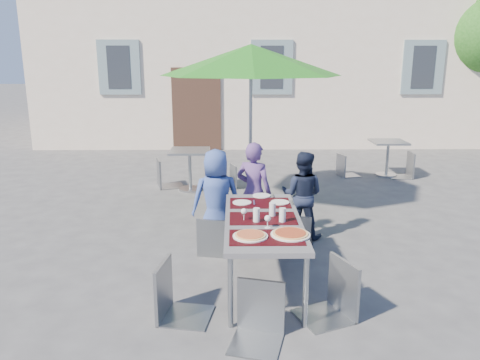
{
  "coord_description": "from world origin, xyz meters",
  "views": [
    {
      "loc": [
        -1.01,
        -5.14,
        2.38
      ],
      "look_at": [
        -0.93,
        0.45,
        0.94
      ],
      "focal_mm": 35.0,
      "sensor_mm": 36.0,
      "label": 1
    }
  ],
  "objects_px": {
    "chair_1": "(270,211)",
    "patio_umbrella": "(251,61)",
    "chair_0": "(215,213)",
    "child_2": "(302,195)",
    "child_0": "(216,199)",
    "chair_3": "(173,257)",
    "chair_4": "(336,256)",
    "cafe_table_1": "(388,152)",
    "chair_2": "(296,209)",
    "chair_5": "(259,279)",
    "dining_table": "(263,223)",
    "cafe_table_0": "(190,162)",
    "bg_chair_l_1": "(346,152)",
    "bg_chair_r_0": "(229,163)",
    "pizza_near_left": "(250,235)",
    "pizza_near_right": "(290,234)",
    "bg_chair_l_0": "(164,156)",
    "bg_chair_r_1": "(407,150)",
    "child_1": "(254,192)"
  },
  "relations": [
    {
      "from": "chair_3",
      "to": "pizza_near_right",
      "type": "bearing_deg",
      "value": 8.72
    },
    {
      "from": "dining_table",
      "to": "pizza_near_right",
      "type": "xyz_separation_m",
      "value": [
        0.23,
        -0.5,
        0.07
      ]
    },
    {
      "from": "child_2",
      "to": "cafe_table_1",
      "type": "height_order",
      "value": "child_2"
    },
    {
      "from": "bg_chair_r_1",
      "to": "chair_1",
      "type": "bearing_deg",
      "value": -128.85
    },
    {
      "from": "chair_5",
      "to": "bg_chair_r_0",
      "type": "xyz_separation_m",
      "value": [
        -0.31,
        5.05,
        -0.08
      ]
    },
    {
      "from": "cafe_table_1",
      "to": "chair_2",
      "type": "bearing_deg",
      "value": -121.51
    },
    {
      "from": "chair_4",
      "to": "cafe_table_1",
      "type": "xyz_separation_m",
      "value": [
        2.29,
        5.58,
        -0.11
      ]
    },
    {
      "from": "patio_umbrella",
      "to": "bg_chair_l_1",
      "type": "height_order",
      "value": "patio_umbrella"
    },
    {
      "from": "bg_chair_l_0",
      "to": "chair_2",
      "type": "bearing_deg",
      "value": -56.3
    },
    {
      "from": "child_0",
      "to": "chair_0",
      "type": "xyz_separation_m",
      "value": [
        -0.02,
        -0.27,
        -0.1
      ]
    },
    {
      "from": "child_0",
      "to": "child_2",
      "type": "xyz_separation_m",
      "value": [
        1.15,
        0.34,
        -0.05
      ]
    },
    {
      "from": "child_2",
      "to": "pizza_near_right",
      "type": "bearing_deg",
      "value": 97.71
    },
    {
      "from": "chair_1",
      "to": "chair_3",
      "type": "bearing_deg",
      "value": -123.16
    },
    {
      "from": "child_2",
      "to": "chair_1",
      "type": "xyz_separation_m",
      "value": [
        -0.47,
        -0.52,
        -0.06
      ]
    },
    {
      "from": "chair_1",
      "to": "patio_umbrella",
      "type": "relative_size",
      "value": 0.32
    },
    {
      "from": "chair_0",
      "to": "chair_1",
      "type": "xyz_separation_m",
      "value": [
        0.7,
        0.09,
        -0.0
      ]
    },
    {
      "from": "chair_4",
      "to": "bg_chair_r_0",
      "type": "xyz_separation_m",
      "value": [
        -1.04,
        4.67,
        -0.13
      ]
    },
    {
      "from": "child_0",
      "to": "patio_umbrella",
      "type": "bearing_deg",
      "value": -115.93
    },
    {
      "from": "dining_table",
      "to": "bg_chair_l_0",
      "type": "distance_m",
      "value": 4.38
    },
    {
      "from": "chair_2",
      "to": "chair_3",
      "type": "height_order",
      "value": "chair_3"
    },
    {
      "from": "dining_table",
      "to": "bg_chair_l_0",
      "type": "bearing_deg",
      "value": 111.93
    },
    {
      "from": "bg_chair_l_0",
      "to": "bg_chair_r_0",
      "type": "relative_size",
      "value": 1.24
    },
    {
      "from": "pizza_near_left",
      "to": "bg_chair_l_0",
      "type": "distance_m",
      "value": 4.84
    },
    {
      "from": "chair_0",
      "to": "bg_chair_r_0",
      "type": "bearing_deg",
      "value": 87.44
    },
    {
      "from": "chair_2",
      "to": "patio_umbrella",
      "type": "height_order",
      "value": "patio_umbrella"
    },
    {
      "from": "chair_1",
      "to": "patio_umbrella",
      "type": "xyz_separation_m",
      "value": [
        -0.19,
        1.9,
        1.82
      ]
    },
    {
      "from": "pizza_near_left",
      "to": "patio_umbrella",
      "type": "height_order",
      "value": "patio_umbrella"
    },
    {
      "from": "child_1",
      "to": "bg_chair_r_1",
      "type": "xyz_separation_m",
      "value": [
        3.32,
        3.46,
        -0.08
      ]
    },
    {
      "from": "dining_table",
      "to": "pizza_near_right",
      "type": "distance_m",
      "value": 0.56
    },
    {
      "from": "dining_table",
      "to": "bg_chair_r_1",
      "type": "distance_m",
      "value": 5.79
    },
    {
      "from": "child_2",
      "to": "bg_chair_l_0",
      "type": "height_order",
      "value": "child_2"
    },
    {
      "from": "chair_0",
      "to": "bg_chair_r_0",
      "type": "height_order",
      "value": "chair_0"
    },
    {
      "from": "cafe_table_0",
      "to": "bg_chair_l_1",
      "type": "bearing_deg",
      "value": 18.89
    },
    {
      "from": "bg_chair_r_0",
      "to": "chair_5",
      "type": "bearing_deg",
      "value": -86.5
    },
    {
      "from": "cafe_table_0",
      "to": "chair_4",
      "type": "bearing_deg",
      "value": -68.57
    },
    {
      "from": "chair_0",
      "to": "chair_3",
      "type": "relative_size",
      "value": 0.9
    },
    {
      "from": "chair_1",
      "to": "chair_3",
      "type": "xyz_separation_m",
      "value": [
        -1.02,
        -1.56,
        0.07
      ]
    },
    {
      "from": "pizza_near_left",
      "to": "chair_1",
      "type": "distance_m",
      "value": 1.48
    },
    {
      "from": "pizza_near_left",
      "to": "bg_chair_l_1",
      "type": "height_order",
      "value": "bg_chair_l_1"
    },
    {
      "from": "chair_0",
      "to": "dining_table",
      "type": "bearing_deg",
      "value": -55.7
    },
    {
      "from": "dining_table",
      "to": "chair_2",
      "type": "height_order",
      "value": "chair_2"
    },
    {
      "from": "chair_1",
      "to": "bg_chair_l_1",
      "type": "bearing_deg",
      "value": 64.77
    },
    {
      "from": "chair_1",
      "to": "chair_5",
      "type": "bearing_deg",
      "value": -97.25
    },
    {
      "from": "child_2",
      "to": "cafe_table_0",
      "type": "xyz_separation_m",
      "value": [
        -1.75,
        2.41,
        -0.06
      ]
    },
    {
      "from": "pizza_near_left",
      "to": "chair_4",
      "type": "distance_m",
      "value": 0.82
    },
    {
      "from": "dining_table",
      "to": "cafe_table_0",
      "type": "height_order",
      "value": "cafe_table_0"
    },
    {
      "from": "child_2",
      "to": "chair_3",
      "type": "distance_m",
      "value": 2.56
    },
    {
      "from": "bg_chair_l_1",
      "to": "chair_2",
      "type": "bearing_deg",
      "value": -111.4
    },
    {
      "from": "child_2",
      "to": "chair_4",
      "type": "height_order",
      "value": "child_2"
    },
    {
      "from": "chair_3",
      "to": "chair_4",
      "type": "distance_m",
      "value": 1.51
    }
  ]
}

